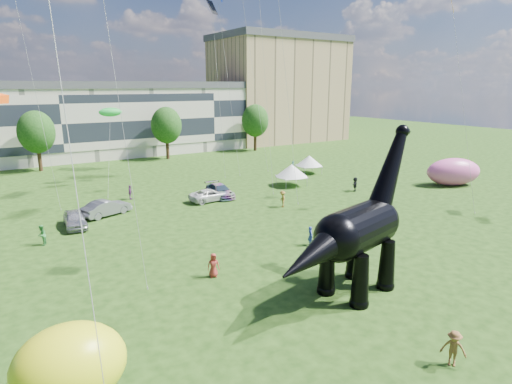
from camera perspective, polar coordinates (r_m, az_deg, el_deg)
ground at (r=28.31m, az=13.47°, el=-12.57°), size 220.00×220.00×0.00m
terrace_row at (r=80.22m, az=-25.08°, el=8.14°), size 78.00×11.00×12.00m
apartment_block at (r=101.02m, az=3.03°, el=13.23°), size 28.00×18.00×22.00m
tree_mid_left at (r=70.83m, az=-27.28°, el=7.52°), size 5.20×5.20×9.44m
tree_mid_right at (r=75.38m, az=-11.88°, el=9.07°), size 5.20×5.20×9.44m
tree_far_right at (r=83.46m, az=-0.11°, el=9.83°), size 5.20×5.20×9.44m
dinosaur_sculpture at (r=26.27m, az=13.00°, el=-5.36°), size 12.76×4.92×10.42m
car_silver at (r=41.92m, az=-23.01°, el=-3.35°), size 2.13×4.60×1.52m
car_grey at (r=44.48m, az=-19.31°, el=-1.99°), size 5.13×3.22×1.60m
car_white at (r=47.58m, az=-6.08°, el=-0.41°), size 4.92×2.50×1.33m
car_dark at (r=49.16m, az=-4.84°, el=0.17°), size 2.35×5.14×1.46m
gazebo_near at (r=54.41m, az=4.76°, el=2.85°), size 4.63×4.63×2.77m
gazebo_far at (r=62.49m, az=7.09°, el=4.15°), size 4.40×4.40×2.60m
inflatable_pink at (r=60.03m, az=24.82°, el=2.46°), size 7.84×6.12×3.51m
inflatable_yellow at (r=19.78m, az=-23.54°, el=-20.41°), size 4.73×3.82×3.39m
visitors at (r=37.08m, az=-5.41°, el=-4.31°), size 50.16×40.84×1.76m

